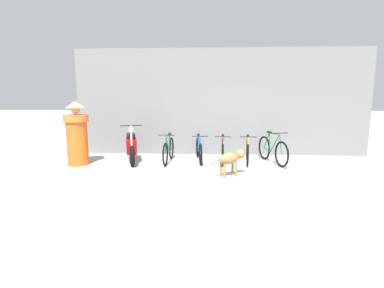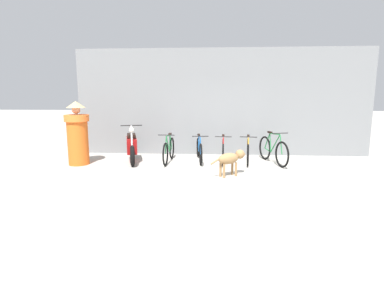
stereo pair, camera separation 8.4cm
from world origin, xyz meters
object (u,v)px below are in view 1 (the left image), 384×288
bicycle_0 (168,150)px  bicycle_4 (272,150)px  stray_dog (231,158)px  bicycle_2 (223,151)px  motorcycle (131,147)px  bicycle_1 (199,150)px  bicycle_3 (248,151)px  person_in_robes (77,134)px

bicycle_0 → bicycle_4: bicycle_4 is taller
bicycle_4 → stray_dog: size_ratio=1.92×
bicycle_2 → stray_dog: bearing=7.0°
bicycle_2 → motorcycle: motorcycle is taller
bicycle_1 → bicycle_3: bearing=78.0°
bicycle_1 → motorcycle: motorcycle is taller
motorcycle → stray_dog: size_ratio=2.11×
bicycle_1 → motorcycle: 1.97m
bicycle_3 → bicycle_1: bearing=-88.9°
bicycle_1 → person_in_robes: bearing=-85.2°
bicycle_0 → motorcycle: motorcycle is taller
bicycle_2 → bicycle_4: 1.40m
bicycle_1 → bicycle_4: size_ratio=1.01×
bicycle_3 → bicycle_4: bicycle_4 is taller
motorcycle → stray_dog: motorcycle is taller
bicycle_0 → stray_dog: 2.20m
bicycle_2 → bicycle_4: bicycle_4 is taller
bicycle_2 → stray_dog: 1.54m
bicycle_2 → bicycle_4: size_ratio=0.97×
bicycle_1 → bicycle_4: 2.10m
motorcycle → stray_dog: 3.13m
bicycle_2 → bicycle_3: bicycle_3 is taller
bicycle_4 → motorcycle: 4.05m
bicycle_0 → bicycle_4: 2.96m
bicycle_1 → bicycle_4: (2.09, -0.18, 0.05)m
bicycle_3 → bicycle_4: size_ratio=0.95×
bicycle_0 → bicycle_2: 1.57m
bicycle_4 → person_in_robes: person_in_robes is taller
motorcycle → person_in_robes: person_in_robes is taller
stray_dog → person_in_robes: person_in_robes is taller
bicycle_0 → bicycle_4: (2.96, 0.04, 0.03)m
bicycle_3 → stray_dog: (-0.58, -1.49, 0.10)m
motorcycle → bicycle_1: bearing=79.3°
bicycle_3 → stray_dog: bearing=-14.6°
person_in_robes → motorcycle: bearing=-149.8°
bicycle_2 → bicycle_4: bearing=88.2°
bicycle_1 → bicycle_4: bicycle_4 is taller
bicycle_0 → stray_dog: size_ratio=1.86×
bicycle_0 → motorcycle: 1.09m
person_in_robes → bicycle_3: bearing=-162.8°
bicycle_4 → bicycle_1: bearing=-111.1°
bicycle_1 → stray_dog: 1.82m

